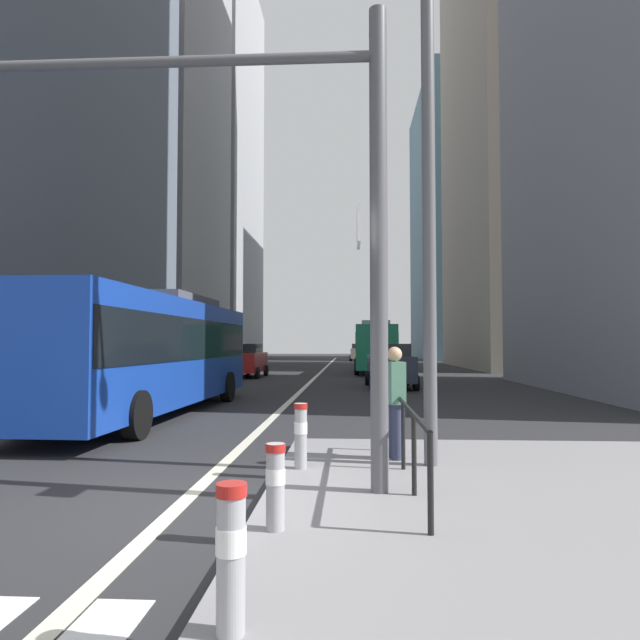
{
  "coord_description": "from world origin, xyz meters",
  "views": [
    {
      "loc": [
        2.05,
        -6.62,
        1.95
      ],
      "look_at": [
        -0.41,
        37.96,
        3.84
      ],
      "focal_mm": 31.36,
      "sensor_mm": 36.0,
      "label": 1
    }
  ],
  "objects_px": {
    "city_bus_red_receding": "(375,345)",
    "pedestrian_waiting": "(395,396)",
    "street_lamp_post": "(428,124)",
    "car_oncoming_far": "(246,360)",
    "bollard_left": "(231,550)",
    "bollard_right": "(275,482)",
    "car_receding_near": "(359,352)",
    "car_oncoming_mid": "(229,360)",
    "car_receding_far": "(390,365)",
    "traffic_signal_gantry": "(218,172)",
    "bollard_back": "(301,432)",
    "city_bus_blue_oncoming": "(151,348)"
  },
  "relations": [
    {
      "from": "city_bus_red_receding",
      "to": "pedestrian_waiting",
      "type": "bearing_deg",
      "value": -91.83
    },
    {
      "from": "street_lamp_post",
      "to": "pedestrian_waiting",
      "type": "height_order",
      "value": "street_lamp_post"
    },
    {
      "from": "car_oncoming_far",
      "to": "bollard_left",
      "type": "distance_m",
      "value": 29.23
    },
    {
      "from": "bollard_right",
      "to": "pedestrian_waiting",
      "type": "xyz_separation_m",
      "value": [
        1.42,
        3.4,
        0.51
      ]
    },
    {
      "from": "car_receding_near",
      "to": "car_oncoming_mid",
      "type": "bearing_deg",
      "value": -105.11
    },
    {
      "from": "car_receding_far",
      "to": "traffic_signal_gantry",
      "type": "distance_m",
      "value": 18.52
    },
    {
      "from": "traffic_signal_gantry",
      "to": "pedestrian_waiting",
      "type": "height_order",
      "value": "traffic_signal_gantry"
    },
    {
      "from": "bollard_left",
      "to": "pedestrian_waiting",
      "type": "bearing_deg",
      "value": 75.01
    },
    {
      "from": "car_oncoming_far",
      "to": "bollard_right",
      "type": "relative_size",
      "value": 5.36
    },
    {
      "from": "car_oncoming_mid",
      "to": "car_receding_far",
      "type": "height_order",
      "value": "same"
    },
    {
      "from": "street_lamp_post",
      "to": "car_receding_near",
      "type": "bearing_deg",
      "value": 90.29
    },
    {
      "from": "traffic_signal_gantry",
      "to": "bollard_back",
      "type": "xyz_separation_m",
      "value": [
        0.95,
        1.22,
        -3.44
      ]
    },
    {
      "from": "car_receding_near",
      "to": "car_receding_far",
      "type": "height_order",
      "value": "same"
    },
    {
      "from": "traffic_signal_gantry",
      "to": "street_lamp_post",
      "type": "height_order",
      "value": "street_lamp_post"
    },
    {
      "from": "city_bus_red_receding",
      "to": "bollard_right",
      "type": "relative_size",
      "value": 13.0
    },
    {
      "from": "car_oncoming_far",
      "to": "bollard_left",
      "type": "height_order",
      "value": "car_oncoming_far"
    },
    {
      "from": "car_receding_near",
      "to": "car_oncoming_far",
      "type": "height_order",
      "value": "same"
    },
    {
      "from": "car_oncoming_mid",
      "to": "car_oncoming_far",
      "type": "relative_size",
      "value": 0.99
    },
    {
      "from": "car_oncoming_far",
      "to": "pedestrian_waiting",
      "type": "xyz_separation_m",
      "value": [
        6.76,
        -23.4,
        0.13
      ]
    },
    {
      "from": "city_bus_blue_oncoming",
      "to": "bollard_left",
      "type": "height_order",
      "value": "city_bus_blue_oncoming"
    },
    {
      "from": "car_oncoming_far",
      "to": "city_bus_blue_oncoming",
      "type": "bearing_deg",
      "value": -87.91
    },
    {
      "from": "city_bus_blue_oncoming",
      "to": "bollard_left",
      "type": "bearing_deg",
      "value": -67.73
    },
    {
      "from": "city_bus_blue_oncoming",
      "to": "car_oncoming_far",
      "type": "height_order",
      "value": "city_bus_blue_oncoming"
    },
    {
      "from": "car_receding_far",
      "to": "street_lamp_post",
      "type": "relative_size",
      "value": 0.54
    },
    {
      "from": "bollard_left",
      "to": "traffic_signal_gantry",
      "type": "bearing_deg",
      "value": 105.31
    },
    {
      "from": "car_oncoming_far",
      "to": "bollard_right",
      "type": "bearing_deg",
      "value": -78.73
    },
    {
      "from": "city_bus_red_receding",
      "to": "traffic_signal_gantry",
      "type": "xyz_separation_m",
      "value": [
        -3.29,
        -31.27,
        2.27
      ]
    },
    {
      "from": "city_bus_blue_oncoming",
      "to": "car_receding_near",
      "type": "xyz_separation_m",
      "value": [
        6.34,
        48.08,
        -0.85
      ]
    },
    {
      "from": "bollard_left",
      "to": "pedestrian_waiting",
      "type": "relative_size",
      "value": 0.53
    },
    {
      "from": "car_receding_near",
      "to": "bollard_back",
      "type": "xyz_separation_m",
      "value": [
        -1.63,
        -54.94,
        -0.32
      ]
    },
    {
      "from": "bollard_left",
      "to": "car_receding_far",
      "type": "bearing_deg",
      "value": 83.36
    },
    {
      "from": "city_bus_blue_oncoming",
      "to": "street_lamp_post",
      "type": "height_order",
      "value": "street_lamp_post"
    },
    {
      "from": "car_receding_near",
      "to": "pedestrian_waiting",
      "type": "height_order",
      "value": "car_receding_near"
    },
    {
      "from": "bollard_left",
      "to": "pedestrian_waiting",
      "type": "height_order",
      "value": "pedestrian_waiting"
    },
    {
      "from": "car_oncoming_mid",
      "to": "car_receding_near",
      "type": "xyz_separation_m",
      "value": [
        8.13,
        30.1,
        0.0
      ]
    },
    {
      "from": "pedestrian_waiting",
      "to": "bollard_back",
      "type": "bearing_deg",
      "value": -152.31
    },
    {
      "from": "traffic_signal_gantry",
      "to": "city_bus_blue_oncoming",
      "type": "bearing_deg",
      "value": 115.0
    },
    {
      "from": "city_bus_blue_oncoming",
      "to": "car_oncoming_mid",
      "type": "distance_m",
      "value": 18.08
    },
    {
      "from": "car_receding_near",
      "to": "street_lamp_post",
      "type": "relative_size",
      "value": 0.57
    },
    {
      "from": "traffic_signal_gantry",
      "to": "bollard_left",
      "type": "bearing_deg",
      "value": -74.69
    },
    {
      "from": "car_oncoming_mid",
      "to": "bollard_left",
      "type": "distance_m",
      "value": 30.14
    },
    {
      "from": "car_oncoming_far",
      "to": "street_lamp_post",
      "type": "distance_m",
      "value": 25.26
    },
    {
      "from": "car_oncoming_far",
      "to": "car_receding_far",
      "type": "bearing_deg",
      "value": -43.57
    },
    {
      "from": "car_receding_far",
      "to": "pedestrian_waiting",
      "type": "distance_m",
      "value": 16.0
    },
    {
      "from": "city_bus_red_receding",
      "to": "pedestrian_waiting",
      "type": "distance_m",
      "value": 29.33
    },
    {
      "from": "city_bus_red_receding",
      "to": "street_lamp_post",
      "type": "distance_m",
      "value": 29.94
    },
    {
      "from": "traffic_signal_gantry",
      "to": "bollard_back",
      "type": "relative_size",
      "value": 6.51
    },
    {
      "from": "car_receding_far",
      "to": "car_oncoming_mid",
      "type": "bearing_deg",
      "value": 137.81
    },
    {
      "from": "city_bus_blue_oncoming",
      "to": "bollard_left",
      "type": "relative_size",
      "value": 12.66
    },
    {
      "from": "city_bus_red_receding",
      "to": "pedestrian_waiting",
      "type": "height_order",
      "value": "city_bus_red_receding"
    }
  ]
}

